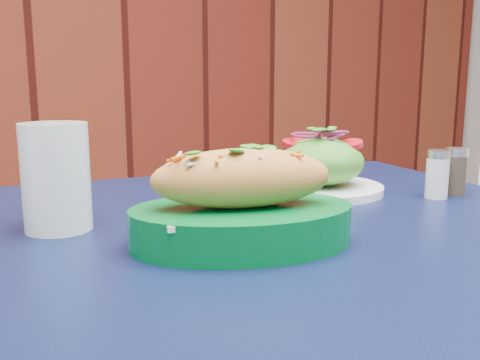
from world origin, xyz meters
TOP-DOWN VIEW (x-y plane):
  - cafe_table at (-0.48, 1.21)m, footprint 0.94×0.94m
  - banh_mi_basket at (-0.58, 1.19)m, footprint 0.28×0.23m
  - salad_plate at (-0.33, 1.35)m, footprint 0.20×0.20m
  - water_glass at (-0.73, 1.36)m, footprint 0.08×0.08m
  - salt_shaker at (-0.21, 1.22)m, footprint 0.03×0.03m
  - pepper_shaker at (-0.16, 1.22)m, footprint 0.03×0.03m

SIDE VIEW (x-z plane):
  - cafe_table at x=-0.48m, z-range 0.29..1.04m
  - salt_shaker at x=-0.21m, z-range 0.75..0.82m
  - pepper_shaker at x=-0.16m, z-range 0.75..0.82m
  - salad_plate at x=-0.33m, z-range 0.74..0.84m
  - banh_mi_basket at x=-0.58m, z-range 0.74..0.85m
  - water_glass at x=-0.73m, z-range 0.75..0.88m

